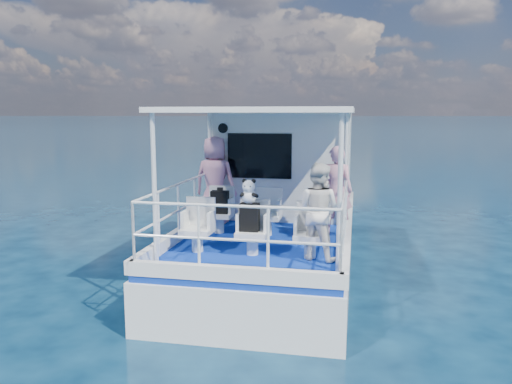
# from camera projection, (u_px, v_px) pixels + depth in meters

# --- Properties ---
(ground) EXTENTS (2000.00, 2000.00, 0.00)m
(ground) POSITION_uv_depth(u_px,v_px,m) (265.00, 286.00, 9.03)
(ground) COLOR #071F36
(ground) RESTS_ON ground
(hull) EXTENTS (3.00, 7.00, 1.60)m
(hull) POSITION_uv_depth(u_px,v_px,m) (274.00, 269.00, 10.00)
(hull) COLOR white
(hull) RESTS_ON ground
(deck) EXTENTS (2.90, 6.90, 0.10)m
(deck) POSITION_uv_depth(u_px,v_px,m) (274.00, 228.00, 9.87)
(deck) COLOR #0A2993
(deck) RESTS_ON hull
(cabin) EXTENTS (2.85, 2.00, 2.20)m
(cabin) POSITION_uv_depth(u_px,v_px,m) (284.00, 164.00, 10.95)
(cabin) COLOR white
(cabin) RESTS_ON deck
(canopy) EXTENTS (3.00, 3.20, 0.08)m
(canopy) POSITION_uv_depth(u_px,v_px,m) (263.00, 110.00, 8.35)
(canopy) COLOR white
(canopy) RESTS_ON cabin
(canopy_posts) EXTENTS (2.77, 2.97, 2.20)m
(canopy_posts) POSITION_uv_depth(u_px,v_px,m) (262.00, 178.00, 8.48)
(canopy_posts) COLOR white
(canopy_posts) RESTS_ON deck
(railings) EXTENTS (2.84, 3.59, 1.00)m
(railings) POSITION_uv_depth(u_px,v_px,m) (259.00, 217.00, 8.26)
(railings) COLOR white
(railings) RESTS_ON deck
(seat_port_fwd) EXTENTS (0.48, 0.46, 0.38)m
(seat_port_fwd) POSITION_uv_depth(u_px,v_px,m) (219.00, 223.00, 9.23)
(seat_port_fwd) COLOR silver
(seat_port_fwd) RESTS_ON deck
(seat_center_fwd) EXTENTS (0.48, 0.46, 0.38)m
(seat_center_fwd) POSITION_uv_depth(u_px,v_px,m) (267.00, 225.00, 9.06)
(seat_center_fwd) COLOR silver
(seat_center_fwd) RESTS_ON deck
(seat_stbd_fwd) EXTENTS (0.48, 0.46, 0.38)m
(seat_stbd_fwd) POSITION_uv_depth(u_px,v_px,m) (317.00, 227.00, 8.88)
(seat_stbd_fwd) COLOR silver
(seat_stbd_fwd) RESTS_ON deck
(seat_port_aft) EXTENTS (0.48, 0.46, 0.38)m
(seat_port_aft) POSITION_uv_depth(u_px,v_px,m) (197.00, 240.00, 7.97)
(seat_port_aft) COLOR silver
(seat_port_aft) RESTS_ON deck
(seat_center_aft) EXTENTS (0.48, 0.46, 0.38)m
(seat_center_aft) POSITION_uv_depth(u_px,v_px,m) (252.00, 243.00, 7.80)
(seat_center_aft) COLOR silver
(seat_center_aft) RESTS_ON deck
(seat_stbd_aft) EXTENTS (0.48, 0.46, 0.38)m
(seat_stbd_aft) POSITION_uv_depth(u_px,v_px,m) (310.00, 246.00, 7.62)
(seat_stbd_aft) COLOR silver
(seat_stbd_aft) RESTS_ON deck
(passenger_port_fwd) EXTENTS (0.70, 0.53, 1.75)m
(passenger_port_fwd) POSITION_uv_depth(u_px,v_px,m) (215.00, 180.00, 10.00)
(passenger_port_fwd) COLOR pink
(passenger_port_fwd) RESTS_ON deck
(passenger_stbd_fwd) EXTENTS (0.61, 0.42, 1.62)m
(passenger_stbd_fwd) POSITION_uv_depth(u_px,v_px,m) (336.00, 191.00, 8.99)
(passenger_stbd_fwd) COLOR pink
(passenger_stbd_fwd) RESTS_ON deck
(passenger_stbd_aft) EXTENTS (0.85, 0.74, 1.47)m
(passenger_stbd_aft) POSITION_uv_depth(u_px,v_px,m) (317.00, 211.00, 7.48)
(passenger_stbd_aft) COLOR white
(passenger_stbd_aft) RESTS_ON deck
(backpack_port) EXTENTS (0.31, 0.18, 0.41)m
(backpack_port) POSITION_uv_depth(u_px,v_px,m) (220.00, 202.00, 9.12)
(backpack_port) COLOR black
(backpack_port) RESTS_ON seat_port_fwd
(backpack_center) EXTENTS (0.29, 0.16, 0.44)m
(backpack_center) POSITION_uv_depth(u_px,v_px,m) (250.00, 217.00, 7.71)
(backpack_center) COLOR black
(backpack_center) RESTS_ON seat_center_aft
(compact_camera) EXTENTS (0.10, 0.06, 0.06)m
(compact_camera) POSITION_uv_depth(u_px,v_px,m) (220.00, 189.00, 9.11)
(compact_camera) COLOR black
(compact_camera) RESTS_ON backpack_port
(panda) EXTENTS (0.24, 0.20, 0.38)m
(panda) POSITION_uv_depth(u_px,v_px,m) (249.00, 191.00, 7.66)
(panda) COLOR white
(panda) RESTS_ON backpack_center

